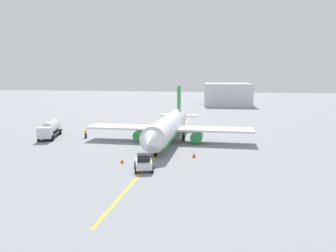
% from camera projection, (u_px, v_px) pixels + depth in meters
% --- Properties ---
extents(ground_plane, '(400.00, 400.00, 0.00)m').
position_uv_depth(ground_plane, '(168.00, 142.00, 57.65)').
color(ground_plane, gray).
extents(airplane, '(33.38, 30.53, 9.85)m').
position_uv_depth(airplane, '(168.00, 127.00, 57.69)').
color(airplane, white).
rests_on(airplane, ground).
extents(fuel_tanker, '(10.77, 5.90, 3.15)m').
position_uv_depth(fuel_tanker, '(50.00, 129.00, 62.11)').
color(fuel_tanker, '#2D2D33').
rests_on(fuel_tanker, ground).
extents(pushback_tug, '(4.06, 3.31, 2.20)m').
position_uv_depth(pushback_tug, '(144.00, 162.00, 40.20)').
color(pushback_tug, silver).
rests_on(pushback_tug, ground).
extents(refueling_worker, '(0.55, 0.62, 1.71)m').
position_uv_depth(refueling_worker, '(86.00, 134.00, 61.77)').
color(refueling_worker, navy).
rests_on(refueling_worker, ground).
extents(safety_cone_nose, '(0.62, 0.62, 0.69)m').
position_uv_depth(safety_cone_nose, '(194.00, 155.00, 46.69)').
color(safety_cone_nose, '#F2590F').
rests_on(safety_cone_nose, ground).
extents(safety_cone_wingtip, '(0.57, 0.57, 0.63)m').
position_uv_depth(safety_cone_wingtip, '(122.00, 161.00, 43.69)').
color(safety_cone_wingtip, '#F2590F').
rests_on(safety_cone_wingtip, ground).
extents(distant_hangar, '(31.25, 21.41, 9.09)m').
position_uv_depth(distant_hangar, '(227.00, 94.00, 137.98)').
color(distant_hangar, silver).
rests_on(distant_hangar, ground).
extents(taxi_line_marking, '(68.06, 3.53, 0.01)m').
position_uv_depth(taxi_line_marking, '(168.00, 142.00, 57.65)').
color(taxi_line_marking, yellow).
rests_on(taxi_line_marking, ground).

